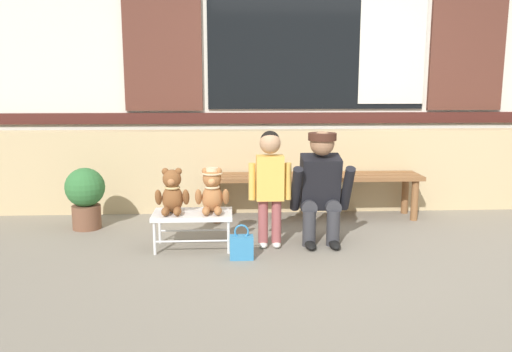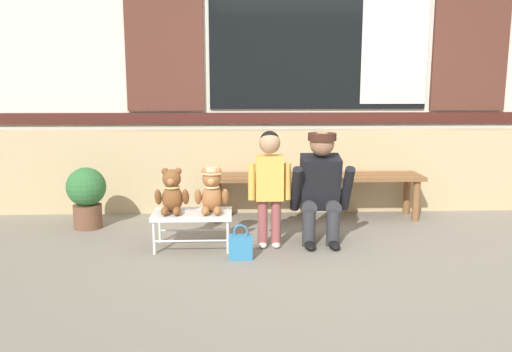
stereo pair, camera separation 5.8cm
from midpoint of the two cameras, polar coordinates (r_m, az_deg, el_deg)
The scene contains 11 objects.
ground_plane at distance 4.25m, azimuth 10.81°, elevation -8.22°, with size 60.00×60.00×0.00m, color gray.
brick_low_wall at distance 5.51m, azimuth 7.67°, elevation 0.65°, with size 7.72×0.25×0.85m, color tan.
shop_facade at distance 5.96m, azimuth 7.15°, elevation 14.83°, with size 7.87×0.26×3.63m.
wooden_bench_long at distance 5.14m, azimuth 6.92°, elevation -0.61°, with size 2.10×0.40×0.44m.
small_display_bench at distance 4.23m, azimuth -6.66°, elevation -4.43°, with size 0.64×0.36×0.30m.
teddy_bear_plain at distance 4.20m, azimuth -8.89°, elevation -1.82°, with size 0.28×0.26×0.36m.
teddy_bear_with_hat at distance 4.17m, azimuth -4.52°, elevation -1.68°, with size 0.28×0.27×0.36m.
child_standing at distance 4.15m, azimuth 1.90°, elevation -0.03°, with size 0.35×0.18×0.96m.
adult_crouching at distance 4.32m, azimuth 7.61°, elevation -1.23°, with size 0.50×0.49×0.95m.
handbag_on_ground at distance 3.99m, azimuth -1.29°, elevation -7.80°, with size 0.18×0.11×0.27m.
potted_plant at distance 5.01m, azimuth -17.90°, elevation -1.91°, with size 0.36×0.36×0.57m.
Camera 2 is at (-0.91, -3.93, 1.33)m, focal length 36.20 mm.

